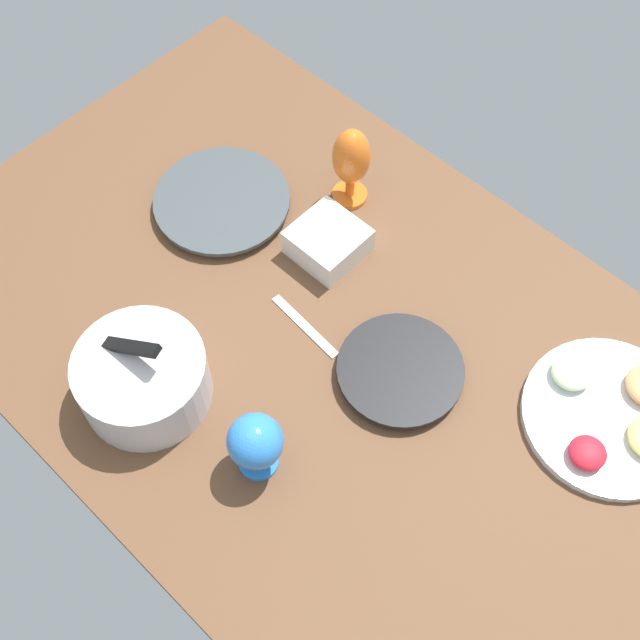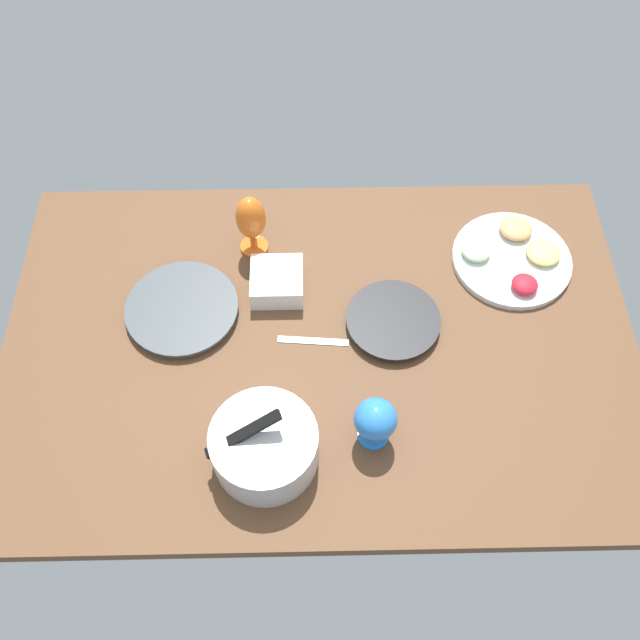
# 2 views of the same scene
# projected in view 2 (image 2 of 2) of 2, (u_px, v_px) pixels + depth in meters

# --- Properties ---
(ground_plane) EXTENTS (1.60, 1.04, 0.04)m
(ground_plane) POSITION_uv_depth(u_px,v_px,m) (320.00, 345.00, 1.79)
(ground_plane) COLOR brown
(dinner_plate_left) EXTENTS (0.24, 0.24, 0.03)m
(dinner_plate_left) POSITION_uv_depth(u_px,v_px,m) (393.00, 321.00, 1.79)
(dinner_plate_left) COLOR #4C4C51
(dinner_plate_left) RESTS_ON ground_plane
(dinner_plate_right) EXTENTS (0.29, 0.29, 0.03)m
(dinner_plate_right) POSITION_uv_depth(u_px,v_px,m) (182.00, 309.00, 1.81)
(dinner_plate_right) COLOR silver
(dinner_plate_right) RESTS_ON ground_plane
(mixing_bowl) EXTENTS (0.25, 0.24, 0.18)m
(mixing_bowl) POSITION_uv_depth(u_px,v_px,m) (264.00, 446.00, 1.55)
(mixing_bowl) COLOR silver
(mixing_bowl) RESTS_ON ground_plane
(fruit_platter) EXTENTS (0.32, 0.32, 0.05)m
(fruit_platter) POSITION_uv_depth(u_px,v_px,m) (513.00, 257.00, 1.90)
(fruit_platter) COLOR silver
(fruit_platter) RESTS_ON ground_plane
(hurricane_glass_blue) EXTENTS (0.10, 0.10, 0.14)m
(hurricane_glass_blue) POSITION_uv_depth(u_px,v_px,m) (375.00, 420.00, 1.56)
(hurricane_glass_blue) COLOR #2F80DE
(hurricane_glass_blue) RESTS_ON ground_plane
(hurricane_glass_orange) EXTENTS (0.08, 0.08, 0.19)m
(hurricane_glass_orange) POSITION_uv_depth(u_px,v_px,m) (251.00, 220.00, 1.83)
(hurricane_glass_orange) COLOR orange
(hurricane_glass_orange) RESTS_ON ground_plane
(square_bowl_white) EXTENTS (0.14, 0.14, 0.06)m
(square_bowl_white) POSITION_uv_depth(u_px,v_px,m) (277.00, 281.00, 1.83)
(square_bowl_white) COLOR white
(square_bowl_white) RESTS_ON ground_plane
(fork_by_left_plate) EXTENTS (0.18, 0.03, 0.01)m
(fork_by_left_plate) POSITION_uv_depth(u_px,v_px,m) (313.00, 342.00, 1.77)
(fork_by_left_plate) COLOR silver
(fork_by_left_plate) RESTS_ON ground_plane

